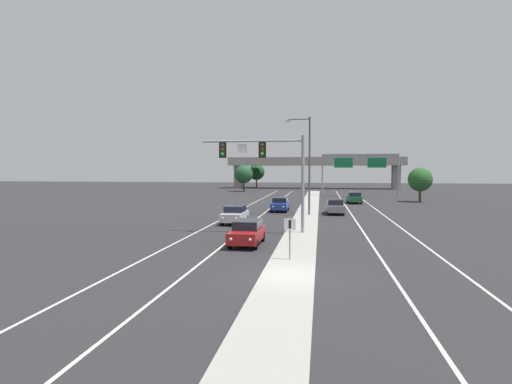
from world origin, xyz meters
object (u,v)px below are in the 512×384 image
(street_lamp_median, at_px, (307,160))
(tree_far_right_a, at_px, (420,180))
(tree_far_left_b, at_px, (257,172))
(car_receding_green, at_px, (354,197))
(highway_sign_gantry, at_px, (360,161))
(overhead_signal_mast, at_px, (270,162))
(tree_far_left_c, at_px, (244,174))
(median_sign_post, at_px, (290,232))
(car_oncoming_blue, at_px, (280,204))
(car_oncoming_silver, at_px, (235,214))
(car_receding_grey, at_px, (335,206))
(car_oncoming_red, at_px, (247,232))

(street_lamp_median, bearing_deg, tree_far_right_a, 53.19)
(tree_far_right_a, relative_size, tree_far_left_b, 0.82)
(tree_far_left_b, bearing_deg, car_receding_green, -66.66)
(street_lamp_median, relative_size, highway_sign_gantry, 0.75)
(overhead_signal_mast, distance_m, highway_sign_gantry, 46.37)
(tree_far_left_c, height_order, tree_far_left_b, tree_far_left_b)
(median_sign_post, height_order, tree_far_left_b, tree_far_left_b)
(highway_sign_gantry, height_order, tree_far_right_a, highway_sign_gantry)
(median_sign_post, relative_size, street_lamp_median, 0.22)
(car_oncoming_blue, bearing_deg, car_oncoming_silver, -104.52)
(car_receding_green, height_order, highway_sign_gantry, highway_sign_gantry)
(car_oncoming_silver, distance_m, tree_far_right_a, 35.79)
(car_receding_green, distance_m, tree_far_left_c, 35.33)
(median_sign_post, relative_size, car_oncoming_silver, 0.49)
(median_sign_post, bearing_deg, street_lamp_median, 89.52)
(car_receding_grey, distance_m, highway_sign_gantry, 31.17)
(street_lamp_median, distance_m, car_oncoming_blue, 7.32)
(street_lamp_median, height_order, highway_sign_gantry, street_lamp_median)
(overhead_signal_mast, relative_size, car_receding_green, 1.71)
(car_oncoming_blue, relative_size, tree_far_left_b, 0.73)
(car_oncoming_red, bearing_deg, tree_far_right_a, 63.74)
(highway_sign_gantry, relative_size, tree_far_right_a, 2.63)
(overhead_signal_mast, distance_m, car_receding_green, 31.22)
(street_lamp_median, distance_m, tree_far_left_c, 47.89)
(street_lamp_median, bearing_deg, car_oncoming_blue, 126.45)
(car_receding_grey, relative_size, tree_far_right_a, 0.89)
(street_lamp_median, distance_m, car_oncoming_red, 18.46)
(median_sign_post, distance_m, car_oncoming_silver, 16.19)
(car_oncoming_red, xyz_separation_m, tree_far_left_c, (-11.63, 62.96, 2.87))
(median_sign_post, relative_size, car_receding_grey, 0.49)
(tree_far_left_c, bearing_deg, car_receding_green, -53.50)
(car_receding_green, distance_m, tree_far_left_b, 54.09)
(highway_sign_gantry, xyz_separation_m, tree_far_right_a, (7.60, -11.56, -2.88))
(tree_far_left_c, bearing_deg, street_lamp_median, -71.88)
(median_sign_post, bearing_deg, car_receding_green, 80.97)
(car_receding_green, height_order, tree_far_left_b, tree_far_left_b)
(median_sign_post, xyz_separation_m, street_lamp_median, (0.19, 22.17, 4.21))
(tree_far_right_a, bearing_deg, median_sign_post, -110.25)
(car_oncoming_blue, distance_m, tree_far_left_c, 42.88)
(car_oncoming_blue, height_order, car_receding_green, same)
(street_lamp_median, bearing_deg, car_receding_green, 70.54)
(median_sign_post, distance_m, highway_sign_gantry, 55.60)
(car_oncoming_red, bearing_deg, tree_far_left_b, 98.16)
(car_oncoming_silver, bearing_deg, overhead_signal_mast, -55.18)
(tree_far_left_c, bearing_deg, highway_sign_gantry, -29.17)
(car_receding_grey, height_order, tree_far_right_a, tree_far_right_a)
(car_oncoming_red, distance_m, highway_sign_gantry, 51.65)
(tree_far_left_b, bearing_deg, car_oncoming_silver, -82.92)
(median_sign_post, xyz_separation_m, car_oncoming_blue, (-3.00, 26.48, -0.77))
(street_lamp_median, relative_size, tree_far_left_b, 1.63)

